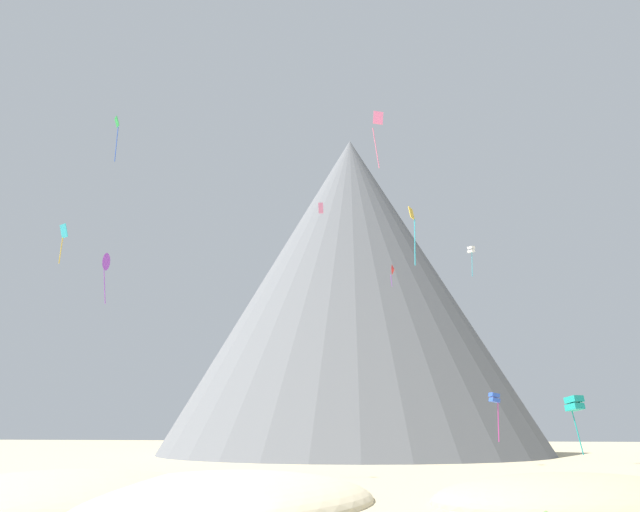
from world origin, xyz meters
The scene contains 17 objects.
dune_foreground_left centered at (-3.54, 9.99, 0.00)m, with size 25.19×18.60×3.64m, color beige.
dune_foreground_right centered at (-12.34, 7.70, 0.00)m, with size 20.00×19.74×3.97m, color beige.
dune_midground centered at (17.97, 11.13, 0.00)m, with size 17.66×13.29×3.88m, color #C6B284.
bush_scatter_east centered at (-14.97, 18.85, 0.28)m, with size 2.24×2.24×0.55m, color #477238.
bush_near_left centered at (3.33, 15.29, 0.26)m, with size 1.97×1.97×0.52m, color #386633.
bush_mid_center centered at (-15.63, 23.64, 0.30)m, with size 1.27×1.27×0.60m, color #668C4C.
rock_massif centered at (-5.03, 87.02, 29.09)m, with size 71.12×71.12×59.64m.
kite_green_high centered at (-21.17, 25.19, 34.16)m, with size 0.84×1.03×4.97m.
kite_white_high centered at (15.52, 56.81, 28.03)m, with size 1.12×1.12×4.28m.
kite_violet_mid centered at (-23.21, 29.00, 21.02)m, with size 0.59×1.85×5.34m.
kite_cyan_mid centered at (-22.18, 19.26, 21.13)m, with size 0.96×0.71×3.59m.
kite_red_mid centered at (5.10, 51.76, 24.51)m, with size 0.63×1.35×2.97m.
kite_teal_low centered at (19.76, 19.32, 6.18)m, with size 1.43×1.44×4.16m.
kite_blue_low centered at (15.17, 31.44, 7.07)m, with size 1.05×1.03×4.37m.
kite_pink_high centered at (-3.49, 45.75, 31.51)m, with size 0.65×0.23×1.46m.
kite_gold_mid centered at (8.62, 19.83, 20.65)m, with size 0.55×0.88×5.00m.
kite_rainbow_high centered at (5.72, 22.84, 31.18)m, with size 1.05×0.82×5.88m.
Camera 1 is at (9.87, -31.53, 4.54)m, focal length 36.60 mm.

